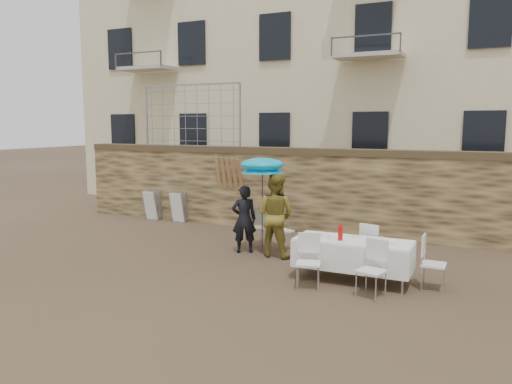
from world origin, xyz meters
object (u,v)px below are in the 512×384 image
at_px(couple_chair_right, 282,230).
at_px(table_chair_front_right, 371,269).
at_px(soda_bottle, 340,233).
at_px(chair_stack_left, 156,204).
at_px(man_suit, 244,219).
at_px(table_chair_front_left, 308,262).
at_px(woman_dress, 275,215).
at_px(couple_chair_left, 255,227).
at_px(chair_stack_right, 181,206).
at_px(banquet_table, 353,242).
at_px(table_chair_back, 373,247).
at_px(umbrella, 262,168).
at_px(table_chair_side, 434,263).

distance_m(couple_chair_right, table_chair_front_right, 3.41).
xyz_separation_m(soda_bottle, chair_stack_left, (-6.72, 3.62, -0.45)).
bearing_deg(man_suit, table_chair_front_left, 107.59).
relative_size(woman_dress, couple_chair_left, 1.90).
bearing_deg(table_chair_front_right, chair_stack_left, 166.62).
height_order(couple_chair_left, chair_stack_left, couple_chair_left).
xyz_separation_m(man_suit, chair_stack_right, (-3.30, 2.47, -0.30)).
xyz_separation_m(couple_chair_left, chair_stack_right, (-3.30, 1.92, -0.02)).
relative_size(banquet_table, table_chair_front_right, 2.19).
bearing_deg(table_chair_back, table_chair_front_right, 116.30).
distance_m(table_chair_back, chair_stack_left, 7.61).
relative_size(banquet_table, soda_bottle, 8.08).
height_order(man_suit, woman_dress, woman_dress).
bearing_deg(soda_bottle, table_chair_front_right, -40.60).
distance_m(umbrella, table_chair_back, 2.92).
bearing_deg(chair_stack_left, table_chair_back, -20.52).
xyz_separation_m(couple_chair_left, table_chair_side, (4.12, -1.45, 0.00)).
bearing_deg(umbrella, table_chair_front_left, -47.04).
bearing_deg(chair_stack_right, table_chair_side, -24.39).
relative_size(couple_chair_left, chair_stack_right, 1.04).
distance_m(table_chair_back, chair_stack_right, 6.77).
bearing_deg(woman_dress, banquet_table, 158.72).
xyz_separation_m(woman_dress, couple_chair_left, (-0.75, 0.55, -0.43)).
xyz_separation_m(banquet_table, table_chair_side, (1.40, 0.10, -0.25)).
height_order(table_chair_front_right, table_chair_side, same).
height_order(woman_dress, chair_stack_right, woman_dress).
bearing_deg(umbrella, table_chair_front_right, -33.23).
relative_size(couple_chair_left, table_chair_side, 1.00).
distance_m(banquet_table, table_chair_front_right, 0.94).
relative_size(table_chair_front_left, table_chair_side, 1.00).
relative_size(man_suit, table_chair_front_left, 1.59).
bearing_deg(couple_chair_right, chair_stack_left, 2.30).
height_order(couple_chair_right, chair_stack_left, couple_chair_right).
bearing_deg(umbrella, table_chair_back, -6.75).
bearing_deg(table_chair_back, woman_dress, 10.12).
xyz_separation_m(soda_bottle, table_chair_front_left, (-0.40, -0.60, -0.43)).
bearing_deg(couple_chair_left, soda_bottle, 107.46).
xyz_separation_m(woman_dress, couple_chair_right, (-0.05, 0.55, -0.43)).
bearing_deg(man_suit, table_chair_back, 143.20).
relative_size(umbrella, table_chair_front_right, 2.13).
height_order(banquet_table, chair_stack_right, chair_stack_right).
bearing_deg(table_chair_side, table_chair_front_right, 133.91).
height_order(couple_chair_left, chair_stack_right, couple_chair_left).
bearing_deg(umbrella, couple_chair_left, 131.63).
bearing_deg(soda_bottle, table_chair_front_left, -123.69).
bearing_deg(table_chair_back, man_suit, 11.46).
bearing_deg(table_chair_front_right, couple_chair_left, 160.71).
height_order(couple_chair_right, chair_stack_right, couple_chair_right).
distance_m(table_chair_front_right, table_chair_side, 1.24).
bearing_deg(table_chair_front_left, chair_stack_left, 130.58).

